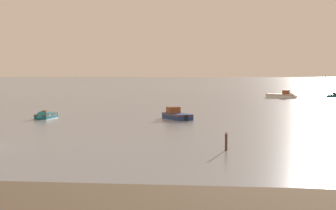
{
  "coord_description": "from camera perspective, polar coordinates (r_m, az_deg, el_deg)",
  "views": [
    {
      "loc": [
        18.69,
        -35.85,
        5.68
      ],
      "look_at": [
        9.98,
        43.91,
        0.32
      ],
      "focal_mm": 55.93,
      "sensor_mm": 36.0,
      "label": 1
    }
  ],
  "objects": [
    {
      "name": "motorboat_moored_1",
      "position": [
        61.48,
        0.68,
        -1.2
      ],
      "size": [
        4.33,
        5.5,
        2.02
      ],
      "rotation": [
        0.0,
        0.0,
        2.12
      ],
      "color": "navy",
      "rests_on": "ground"
    },
    {
      "name": "mooring_post_left",
      "position": [
        37.38,
        6.36,
        -3.99
      ],
      "size": [
        0.22,
        0.22,
        1.42
      ],
      "color": "#493323",
      "rests_on": "ground"
    },
    {
      "name": "motorboat_moored_2",
      "position": [
        63.23,
        -13.35,
        -1.25
      ],
      "size": [
        1.74,
        4.42,
        1.48
      ],
      "rotation": [
        0.0,
        0.0,
        4.66
      ],
      "color": "#197084",
      "rests_on": "ground"
    },
    {
      "name": "sailboat_moored_0",
      "position": [
        116.46,
        17.81,
        0.96
      ],
      "size": [
        5.21,
        3.97,
        5.73
      ],
      "rotation": [
        0.0,
        0.0,
        0.54
      ],
      "color": "#197084",
      "rests_on": "ground"
    },
    {
      "name": "motorboat_moored_0",
      "position": [
        109.76,
        12.6,
        0.95
      ],
      "size": [
        6.74,
        4.01,
        2.42
      ],
      "rotation": [
        0.0,
        0.0,
        5.98
      ],
      "color": "white",
      "rests_on": "ground"
    },
    {
      "name": "channel_buoy",
      "position": [
        123.6,
        17.59,
        1.22
      ],
      "size": [
        0.9,
        0.9,
        2.3
      ],
      "color": "red",
      "rests_on": "ground"
    }
  ]
}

